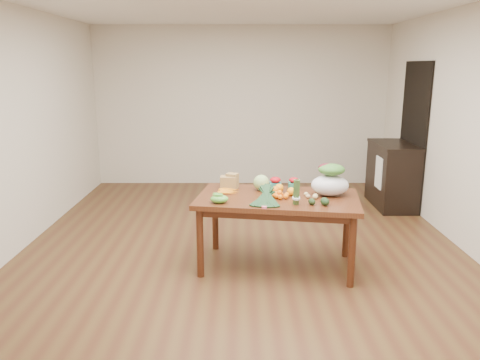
{
  "coord_description": "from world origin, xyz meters",
  "views": [
    {
      "loc": [
        -0.04,
        -5.1,
        2.03
      ],
      "look_at": [
        -0.02,
        0.0,
        0.79
      ],
      "focal_mm": 35.0,
      "sensor_mm": 36.0,
      "label": 1
    }
  ],
  "objects_px": {
    "kale_bunch": "(265,197)",
    "asparagus_bundle": "(296,192)",
    "paper_bag": "(229,181)",
    "cabinet": "(392,175)",
    "mandarin_cluster": "(280,194)",
    "salad_bag": "(330,181)",
    "dining_table": "(277,232)",
    "cabbage": "(261,183)"
  },
  "relations": [
    {
      "from": "salad_bag",
      "to": "kale_bunch",
      "type": "bearing_deg",
      "value": -153.05
    },
    {
      "from": "dining_table",
      "to": "paper_bag",
      "type": "bearing_deg",
      "value": 155.91
    },
    {
      "from": "kale_bunch",
      "to": "dining_table",
      "type": "bearing_deg",
      "value": 73.04
    },
    {
      "from": "paper_bag",
      "to": "asparagus_bundle",
      "type": "relative_size",
      "value": 0.92
    },
    {
      "from": "cabinet",
      "to": "paper_bag",
      "type": "distance_m",
      "value": 3.02
    },
    {
      "from": "cabbage",
      "to": "kale_bunch",
      "type": "xyz_separation_m",
      "value": [
        0.01,
        -0.55,
        -0.0
      ]
    },
    {
      "from": "cabbage",
      "to": "cabinet",
      "type": "bearing_deg",
      "value": 43.35
    },
    {
      "from": "mandarin_cluster",
      "to": "asparagus_bundle",
      "type": "distance_m",
      "value": 0.28
    },
    {
      "from": "paper_bag",
      "to": "salad_bag",
      "type": "bearing_deg",
      "value": -15.17
    },
    {
      "from": "kale_bunch",
      "to": "salad_bag",
      "type": "height_order",
      "value": "salad_bag"
    },
    {
      "from": "dining_table",
      "to": "salad_bag",
      "type": "xyz_separation_m",
      "value": [
        0.53,
        0.05,
        0.52
      ]
    },
    {
      "from": "paper_bag",
      "to": "asparagus_bundle",
      "type": "height_order",
      "value": "asparagus_bundle"
    },
    {
      "from": "asparagus_bundle",
      "to": "salad_bag",
      "type": "bearing_deg",
      "value": 49.56
    },
    {
      "from": "dining_table",
      "to": "paper_bag",
      "type": "xyz_separation_m",
      "value": [
        -0.5,
        0.33,
        0.46
      ]
    },
    {
      "from": "mandarin_cluster",
      "to": "dining_table",
      "type": "bearing_deg",
      "value": 106.7
    },
    {
      "from": "dining_table",
      "to": "mandarin_cluster",
      "type": "xyz_separation_m",
      "value": [
        0.01,
        -0.04,
        0.42
      ]
    },
    {
      "from": "cabinet",
      "to": "salad_bag",
      "type": "height_order",
      "value": "salad_bag"
    },
    {
      "from": "kale_bunch",
      "to": "asparagus_bundle",
      "type": "xyz_separation_m",
      "value": [
        0.29,
        0.02,
        0.05
      ]
    },
    {
      "from": "cabbage",
      "to": "mandarin_cluster",
      "type": "relative_size",
      "value": 0.92
    },
    {
      "from": "kale_bunch",
      "to": "cabbage",
      "type": "bearing_deg",
      "value": 100.36
    },
    {
      "from": "cabbage",
      "to": "salad_bag",
      "type": "bearing_deg",
      "value": -16.67
    },
    {
      "from": "kale_bunch",
      "to": "asparagus_bundle",
      "type": "height_order",
      "value": "asparagus_bundle"
    },
    {
      "from": "asparagus_bundle",
      "to": "salad_bag",
      "type": "distance_m",
      "value": 0.5
    },
    {
      "from": "mandarin_cluster",
      "to": "kale_bunch",
      "type": "xyz_separation_m",
      "value": [
        -0.16,
        -0.25,
        0.04
      ]
    },
    {
      "from": "cabinet",
      "to": "mandarin_cluster",
      "type": "xyz_separation_m",
      "value": [
        -1.85,
        -2.21,
        0.32
      ]
    },
    {
      "from": "paper_bag",
      "to": "cabbage",
      "type": "height_order",
      "value": "cabbage"
    },
    {
      "from": "cabbage",
      "to": "asparagus_bundle",
      "type": "height_order",
      "value": "asparagus_bundle"
    },
    {
      "from": "dining_table",
      "to": "kale_bunch",
      "type": "relative_size",
      "value": 4.02
    },
    {
      "from": "kale_bunch",
      "to": "asparagus_bundle",
      "type": "bearing_deg",
      "value": 11.84
    },
    {
      "from": "dining_table",
      "to": "asparagus_bundle",
      "type": "bearing_deg",
      "value": -52.98
    },
    {
      "from": "cabbage",
      "to": "asparagus_bundle",
      "type": "relative_size",
      "value": 0.67
    },
    {
      "from": "cabbage",
      "to": "asparagus_bundle",
      "type": "xyz_separation_m",
      "value": [
        0.31,
        -0.53,
        0.04
      ]
    },
    {
      "from": "paper_bag",
      "to": "kale_bunch",
      "type": "bearing_deg",
      "value": -59.83
    },
    {
      "from": "dining_table",
      "to": "mandarin_cluster",
      "type": "height_order",
      "value": "mandarin_cluster"
    },
    {
      "from": "dining_table",
      "to": "mandarin_cluster",
      "type": "bearing_deg",
      "value": -64.44
    },
    {
      "from": "cabinet",
      "to": "asparagus_bundle",
      "type": "relative_size",
      "value": 4.08
    },
    {
      "from": "cabbage",
      "to": "asparagus_bundle",
      "type": "bearing_deg",
      "value": -60.03
    },
    {
      "from": "cabbage",
      "to": "kale_bunch",
      "type": "distance_m",
      "value": 0.55
    },
    {
      "from": "kale_bunch",
      "to": "mandarin_cluster",
      "type": "bearing_deg",
      "value": 66.89
    },
    {
      "from": "dining_table",
      "to": "mandarin_cluster",
      "type": "relative_size",
      "value": 8.94
    },
    {
      "from": "dining_table",
      "to": "cabinet",
      "type": "distance_m",
      "value": 2.86
    },
    {
      "from": "cabinet",
      "to": "mandarin_cluster",
      "type": "relative_size",
      "value": 5.67
    }
  ]
}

